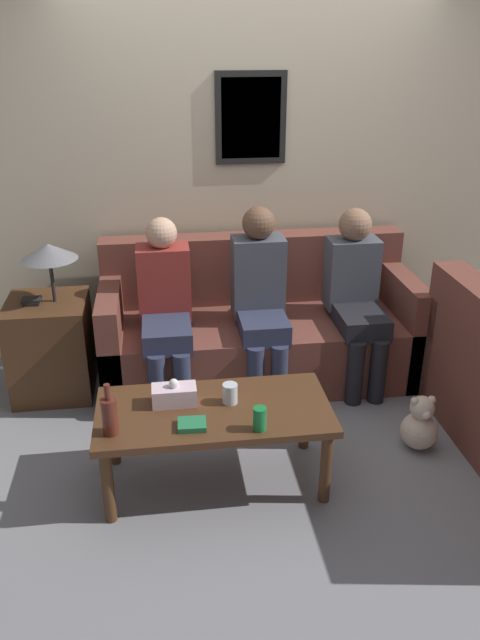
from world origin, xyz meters
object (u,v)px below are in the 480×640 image
at_px(person_left, 165,304).
at_px(teddy_bear, 420,425).
at_px(person_right, 356,292).
at_px(coffee_table, 214,418).
at_px(drinking_glass, 230,394).
at_px(wine_bottle, 110,415).
at_px(person_middle, 260,294).
at_px(couch_main, 258,330).

height_order(person_left, teddy_bear, person_left).
bearing_deg(person_left, person_right, 0.66).
bearing_deg(person_right, teddy_bear, -79.73).
height_order(coffee_table, teddy_bear, coffee_table).
xyz_separation_m(drinking_glass, teddy_bear, (1.12, 0.10, -0.37)).
distance_m(coffee_table, wine_bottle, 0.56).
xyz_separation_m(person_middle, teddy_bear, (0.81, -0.84, -0.52)).
height_order(coffee_table, person_left, person_left).
xyz_separation_m(couch_main, person_middle, (-0.02, -0.19, 0.35)).
bearing_deg(person_left, person_middle, -0.23).
bearing_deg(wine_bottle, person_left, 75.40).
bearing_deg(person_left, wine_bottle, -104.60).
xyz_separation_m(coffee_table, teddy_bear, (1.21, 0.14, -0.25)).
distance_m(couch_main, person_middle, 0.40).
bearing_deg(wine_bottle, person_right, 36.43).
bearing_deg(drinking_glass, person_right, 44.86).
bearing_deg(person_middle, coffee_table, -112.23).
bearing_deg(person_right, wine_bottle, -143.57).
bearing_deg(person_right, couch_main, 164.70).
relative_size(couch_main, person_right, 1.81).
xyz_separation_m(couch_main, teddy_bear, (0.79, -1.03, -0.18)).
relative_size(wine_bottle, teddy_bear, 0.80).
relative_size(drinking_glass, teddy_bear, 0.32).
xyz_separation_m(wine_bottle, person_middle, (0.92, 1.14, 0.11)).
relative_size(person_middle, person_right, 1.04).
distance_m(couch_main, teddy_bear, 1.31).
relative_size(couch_main, wine_bottle, 7.88).
height_order(wine_bottle, person_left, person_left).
height_order(person_right, teddy_bear, person_right).
bearing_deg(teddy_bear, couch_main, 127.28).
relative_size(coffee_table, wine_bottle, 4.46).
xyz_separation_m(coffee_table, wine_bottle, (-0.51, -0.15, 0.16)).
xyz_separation_m(drinking_glass, person_right, (0.96, 0.96, 0.13)).
height_order(couch_main, teddy_bear, couch_main).
xyz_separation_m(couch_main, person_left, (-0.64, -0.19, 0.31)).
distance_m(person_middle, teddy_bear, 1.28).
bearing_deg(person_right, person_middle, -178.50).
xyz_separation_m(coffee_table, person_right, (1.05, 1.00, 0.25)).
distance_m(coffee_table, person_middle, 1.10).
distance_m(coffee_table, teddy_bear, 1.24).
distance_m(person_right, teddy_bear, 1.01).
height_order(couch_main, wine_bottle, couch_main).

